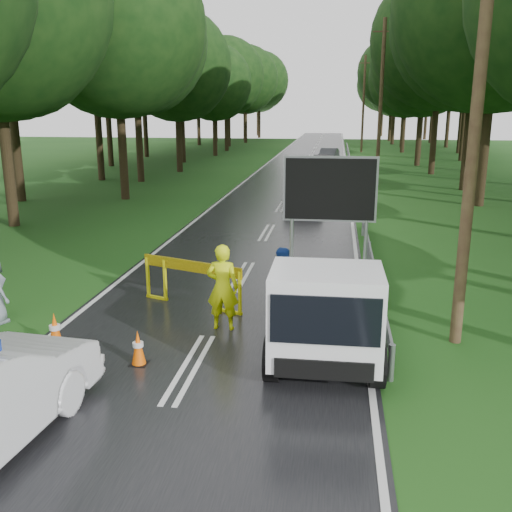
% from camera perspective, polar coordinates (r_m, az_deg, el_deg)
% --- Properties ---
extents(ground, '(160.00, 160.00, 0.00)m').
position_cam_1_polar(ground, '(11.03, -6.61, -11.06)').
color(ground, '#174513').
rests_on(ground, ground).
extents(road, '(7.00, 140.00, 0.02)m').
position_cam_1_polar(road, '(39.97, 4.25, 7.82)').
color(road, black).
rests_on(road, ground).
extents(guardrail, '(0.12, 60.06, 0.70)m').
position_cam_1_polar(guardrail, '(39.50, 9.65, 8.36)').
color(guardrail, gray).
rests_on(guardrail, ground).
extents(utility_pole_near, '(1.40, 0.24, 10.00)m').
position_cam_1_polar(utility_pole_near, '(11.88, 21.37, 15.13)').
color(utility_pole_near, '#3F291D').
rests_on(utility_pole_near, ground).
extents(utility_pole_mid, '(1.40, 0.24, 10.00)m').
position_cam_1_polar(utility_pole_mid, '(37.68, 12.37, 14.82)').
color(utility_pole_mid, '#3F291D').
rests_on(utility_pole_mid, ground).
extents(utility_pole_far, '(1.40, 0.24, 10.00)m').
position_cam_1_polar(utility_pole_far, '(63.65, 10.69, 14.72)').
color(utility_pole_far, '#3F291D').
rests_on(utility_pole_far, ground).
extents(work_truck, '(2.16, 4.73, 3.75)m').
position_cam_1_polar(work_truck, '(11.31, 7.02, -4.81)').
color(work_truck, gray).
rests_on(work_truck, ground).
extents(barrier, '(2.67, 1.04, 1.17)m').
position_cam_1_polar(barrier, '(13.94, -6.48, -1.61)').
color(barrier, yellow).
rests_on(barrier, ground).
extents(officer, '(0.71, 0.47, 1.94)m').
position_cam_1_polar(officer, '(12.43, -3.36, -3.16)').
color(officer, '#E2F80D').
rests_on(officer, ground).
extents(civilian, '(0.90, 0.76, 1.65)m').
position_cam_1_polar(civilian, '(13.25, 2.84, -2.67)').
color(civilian, '#173B9A').
rests_on(civilian, ground).
extents(queue_car_first, '(2.33, 4.89, 1.61)m').
position_cam_1_polar(queue_car_first, '(28.45, 4.67, 6.64)').
color(queue_car_first, '#42454A').
rests_on(queue_car_first, ground).
extents(queue_car_second, '(2.67, 5.21, 1.45)m').
position_cam_1_polar(queue_car_second, '(34.38, 6.32, 7.85)').
color(queue_car_second, '#A7A9AF').
rests_on(queue_car_second, ground).
extents(queue_car_third, '(2.83, 5.67, 1.54)m').
position_cam_1_polar(queue_car_third, '(40.34, 6.77, 8.91)').
color(queue_car_third, black).
rests_on(queue_car_third, ground).
extents(queue_car_fourth, '(1.89, 4.14, 1.32)m').
position_cam_1_polar(queue_car_fourth, '(50.24, 7.27, 9.89)').
color(queue_car_fourth, '#46484F').
rests_on(queue_car_fourth, ground).
extents(cone_center, '(0.33, 0.33, 0.70)m').
position_cam_1_polar(cone_center, '(11.17, -11.70, -9.03)').
color(cone_center, black).
rests_on(cone_center, ground).
extents(cone_far, '(0.35, 0.35, 0.74)m').
position_cam_1_polar(cone_far, '(13.71, 2.07, -4.11)').
color(cone_far, black).
rests_on(cone_far, ground).
extents(cone_left_mid, '(0.36, 0.36, 0.77)m').
position_cam_1_polar(cone_left_mid, '(12.32, -19.44, -7.11)').
color(cone_left_mid, black).
rests_on(cone_left_mid, ground).
extents(cone_right, '(0.36, 0.36, 0.77)m').
position_cam_1_polar(cone_right, '(14.78, 9.61, -2.86)').
color(cone_right, black).
rests_on(cone_right, ground).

